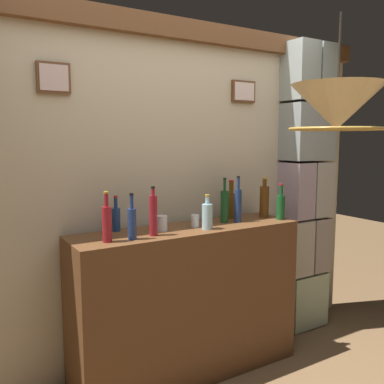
# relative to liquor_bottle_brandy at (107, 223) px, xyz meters

# --- Properties ---
(panelled_rear_partition) EXTENTS (3.59, 0.15, 2.47)m
(panelled_rear_partition) POSITION_rel_liquor_bottle_brandy_xyz_m (0.60, 0.38, 0.16)
(panelled_rear_partition) COLOR #BCAD8E
(panelled_rear_partition) RESTS_ON ground
(stone_pillar) EXTENTS (0.45, 0.31, 2.40)m
(stone_pillar) POSITION_rel_liquor_bottle_brandy_xyz_m (1.85, 0.25, 0.06)
(stone_pillar) COLOR #A8B998
(stone_pillar) RESTS_ON ground
(bar_shelf_unit) EXTENTS (1.60, 0.43, 1.04)m
(bar_shelf_unit) POSITION_rel_liquor_bottle_brandy_xyz_m (0.60, 0.09, -0.64)
(bar_shelf_unit) COLOR brown
(bar_shelf_unit) RESTS_ON ground
(liquor_bottle_brandy) EXTENTS (0.06, 0.06, 0.30)m
(liquor_bottle_brandy) POSITION_rel_liquor_bottle_brandy_xyz_m (0.00, 0.00, 0.00)
(liquor_bottle_brandy) COLOR maroon
(liquor_bottle_brandy) RESTS_ON bar_shelf_unit
(liquor_bottle_whiskey) EXTENTS (0.06, 0.06, 0.27)m
(liquor_bottle_whiskey) POSITION_rel_liquor_bottle_brandy_xyz_m (1.34, -0.01, -0.01)
(liquor_bottle_whiskey) COLOR #185024
(liquor_bottle_whiskey) RESTS_ON bar_shelf_unit
(liquor_bottle_vodka) EXTENTS (0.05, 0.05, 0.23)m
(liquor_bottle_vodka) POSITION_rel_liquor_bottle_brandy_xyz_m (0.15, 0.25, -0.03)
(liquor_bottle_vodka) COLOR navy
(liquor_bottle_vodka) RESTS_ON bar_shelf_unit
(liquor_bottle_rum) EXTENTS (0.05, 0.05, 0.33)m
(liquor_bottle_rum) POSITION_rel_liquor_bottle_brandy_xyz_m (1.01, 0.07, 0.01)
(liquor_bottle_rum) COLOR navy
(liquor_bottle_rum) RESTS_ON bar_shelf_unit
(liquor_bottle_gin) EXTENTS (0.07, 0.07, 0.31)m
(liquor_bottle_gin) POSITION_rel_liquor_bottle_brandy_xyz_m (1.30, 0.12, 0.01)
(liquor_bottle_gin) COLOR #5B3312
(liquor_bottle_gin) RESTS_ON bar_shelf_unit
(liquor_bottle_mezcal) EXTENTS (0.07, 0.07, 0.23)m
(liquor_bottle_mezcal) POSITION_rel_liquor_bottle_brandy_xyz_m (0.69, -0.01, -0.03)
(liquor_bottle_mezcal) COLOR #A2CFE0
(liquor_bottle_mezcal) RESTS_ON bar_shelf_unit
(liquor_bottle_vermouth) EXTENTS (0.06, 0.06, 0.32)m
(liquor_bottle_vermouth) POSITION_rel_liquor_bottle_brandy_xyz_m (0.92, 0.12, 0.01)
(liquor_bottle_vermouth) COLOR #184922
(liquor_bottle_vermouth) RESTS_ON bar_shelf_unit
(liquor_bottle_rye) EXTENTS (0.05, 0.05, 0.31)m
(liquor_bottle_rye) POSITION_rel_liquor_bottle_brandy_xyz_m (0.30, 0.01, 0.02)
(liquor_bottle_rye) COLOR maroon
(liquor_bottle_rye) RESTS_ON bar_shelf_unit
(liquor_bottle_tequila) EXTENTS (0.08, 0.08, 0.29)m
(liquor_bottle_tequila) POSITION_rel_liquor_bottle_brandy_xyz_m (1.05, 0.21, -0.01)
(liquor_bottle_tequila) COLOR #573B14
(liquor_bottle_tequila) RESTS_ON bar_shelf_unit
(liquor_bottle_port) EXTENTS (0.05, 0.05, 0.28)m
(liquor_bottle_port) POSITION_rel_liquor_bottle_brandy_xyz_m (0.15, -0.02, -0.01)
(liquor_bottle_port) COLOR navy
(liquor_bottle_port) RESTS_ON bar_shelf_unit
(glass_tumbler_rocks) EXTENTS (0.06, 0.06, 0.08)m
(glass_tumbler_rocks) POSITION_rel_liquor_bottle_brandy_xyz_m (0.66, 0.09, -0.07)
(glass_tumbler_rocks) COLOR silver
(glass_tumbler_rocks) RESTS_ON bar_shelf_unit
(glass_tumbler_highball) EXTENTS (0.08, 0.08, 0.10)m
(glass_tumbler_highball) POSITION_rel_liquor_bottle_brandy_xyz_m (0.41, 0.10, -0.07)
(glass_tumbler_highball) COLOR silver
(glass_tumbler_highball) RESTS_ON bar_shelf_unit
(pendant_lamp) EXTENTS (0.48, 0.48, 0.59)m
(pendant_lamp) POSITION_rel_liquor_bottle_brandy_xyz_m (0.97, -0.81, 0.64)
(pendant_lamp) COLOR beige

